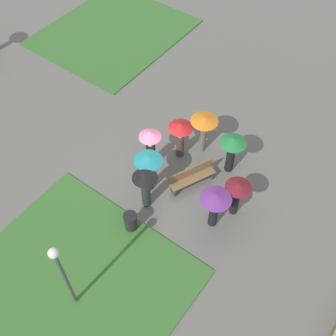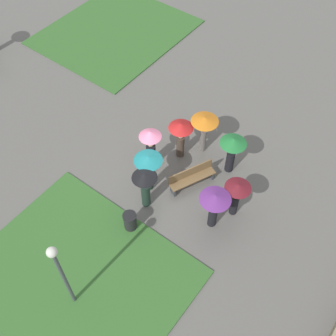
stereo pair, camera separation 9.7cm
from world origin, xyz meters
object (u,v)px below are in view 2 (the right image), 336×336
at_px(lamp_post, 60,270).
at_px(trash_bin, 130,221).
at_px(crowd_person_red, 181,133).
at_px(park_bench, 192,177).
at_px(crowd_person_purple, 215,203).
at_px(crowd_person_black, 145,183).
at_px(crowd_person_teal, 148,164).
at_px(crowd_person_pink, 151,144).
at_px(crowd_person_green, 232,148).
at_px(crowd_person_maroon, 237,193).
at_px(crowd_person_orange, 204,125).

xyz_separation_m(lamp_post, trash_bin, (3.31, 0.31, -2.03)).
height_order(lamp_post, trash_bin, lamp_post).
distance_m(lamp_post, crowd_person_red, 7.46).
height_order(park_bench, crowd_person_purple, crowd_person_purple).
xyz_separation_m(crowd_person_black, crowd_person_teal, (0.68, 0.38, 0.16)).
bearing_deg(crowd_person_pink, crowd_person_teal, -125.18).
bearing_deg(crowd_person_green, park_bench, 175.62).
bearing_deg(crowd_person_black, crowd_person_maroon, -128.65).
xyz_separation_m(crowd_person_pink, crowd_person_orange, (1.97, -1.25, 0.22)).
bearing_deg(crowd_person_red, crowd_person_purple, 157.85).
height_order(lamp_post, crowd_person_red, lamp_post).
bearing_deg(crowd_person_maroon, crowd_person_orange, -96.70).
bearing_deg(crowd_person_maroon, crowd_person_green, -115.25).
distance_m(park_bench, crowd_person_orange, 2.18).
relative_size(crowd_person_maroon, crowd_person_black, 0.93).
distance_m(lamp_post, crowd_person_pink, 6.48).
distance_m(crowd_person_pink, crowd_person_red, 1.33).
xyz_separation_m(park_bench, crowd_person_orange, (1.79, 0.68, 1.04)).
bearing_deg(crowd_person_pink, trash_bin, -136.16).
height_order(crowd_person_black, crowd_person_red, crowd_person_black).
distance_m(crowd_person_maroon, crowd_person_black, 3.38).
bearing_deg(crowd_person_teal, crowd_person_pink, 172.64).
distance_m(park_bench, crowd_person_green, 1.98).
xyz_separation_m(trash_bin, crowd_person_pink, (2.87, 1.28, 0.87)).
height_order(trash_bin, crowd_person_orange, crowd_person_orange).
height_order(crowd_person_teal, crowd_person_purple, crowd_person_teal).
height_order(park_bench, trash_bin, park_bench).
xyz_separation_m(lamp_post, crowd_person_black, (4.50, 0.52, -1.12)).
xyz_separation_m(trash_bin, crowd_person_purple, (1.98, -2.34, 0.99)).
relative_size(park_bench, crowd_person_maroon, 1.08).
relative_size(crowd_person_pink, crowd_person_orange, 1.03).
bearing_deg(crowd_person_teal, park_bench, 90.92).
distance_m(crowd_person_maroon, crowd_person_pink, 3.99).
height_order(crowd_person_orange, crowd_person_red, crowd_person_orange).
distance_m(park_bench, crowd_person_purple, 2.21).
xyz_separation_m(crowd_person_pink, crowd_person_purple, (-0.89, -3.62, 0.12)).
bearing_deg(trash_bin, crowd_person_purple, -49.82).
xyz_separation_m(park_bench, crowd_person_black, (-1.85, 0.86, 0.86)).
bearing_deg(crowd_person_black, crowd_person_purple, -141.91).
relative_size(lamp_post, crowd_person_teal, 1.91).
relative_size(crowd_person_black, crowd_person_teal, 0.99).
relative_size(trash_bin, crowd_person_red, 0.44).
height_order(crowd_person_pink, crowd_person_black, crowd_person_pink).
height_order(park_bench, crowd_person_black, crowd_person_black).
xyz_separation_m(lamp_post, crowd_person_green, (7.89, -1.16, -1.06)).
distance_m(lamp_post, crowd_person_orange, 8.20).
xyz_separation_m(park_bench, lamp_post, (-6.34, 0.33, 1.98)).
bearing_deg(crowd_person_red, park_bench, 154.84).
distance_m(lamp_post, crowd_person_black, 4.66).
xyz_separation_m(crowd_person_green, crowd_person_teal, (-2.71, 2.05, 0.11)).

